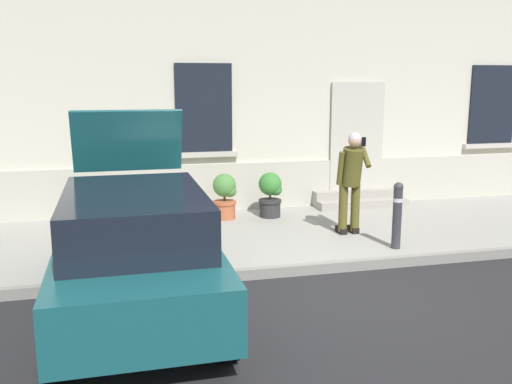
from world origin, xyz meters
TOP-DOWN VIEW (x-y plane):
  - ground_plane at (0.00, 0.00)m, footprint 80.00×80.00m
  - sidewalk at (0.00, 2.80)m, footprint 24.00×3.60m
  - curb_edge at (0.00, 0.94)m, footprint 24.00×0.12m
  - building_facade at (0.01, 5.29)m, footprint 24.00×1.52m
  - entrance_stoop at (2.29, 4.33)m, footprint 1.92×0.64m
  - hatchback_car_teal at (-2.41, 0.14)m, footprint 1.82×4.08m
  - bollard_near_person at (1.59, 1.35)m, footprint 0.15×0.15m
  - person_on_phone at (1.21, 2.29)m, footprint 0.51×0.51m
  - planter_olive at (-2.97, 3.93)m, footprint 0.44×0.44m
  - planter_terracotta at (-0.64, 3.89)m, footprint 0.44×0.44m
  - planter_charcoal at (0.23, 3.82)m, footprint 0.44×0.44m

SIDE VIEW (x-z plane):
  - ground_plane at x=0.00m, z-range 0.00..0.00m
  - sidewalk at x=0.00m, z-range 0.00..0.15m
  - curb_edge at x=0.00m, z-range 0.00..0.15m
  - entrance_stoop at x=2.29m, z-range 0.12..0.44m
  - planter_olive at x=-2.97m, z-range 0.18..1.04m
  - planter_terracotta at x=-0.64m, z-range 0.18..1.04m
  - planter_charcoal at x=0.23m, z-range 0.18..1.04m
  - bollard_near_person at x=1.59m, z-range 0.19..1.24m
  - hatchback_car_teal at x=-2.41m, z-range -0.37..1.97m
  - person_on_phone at x=1.21m, z-range 0.28..2.02m
  - building_facade at x=0.01m, z-range -0.02..7.48m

